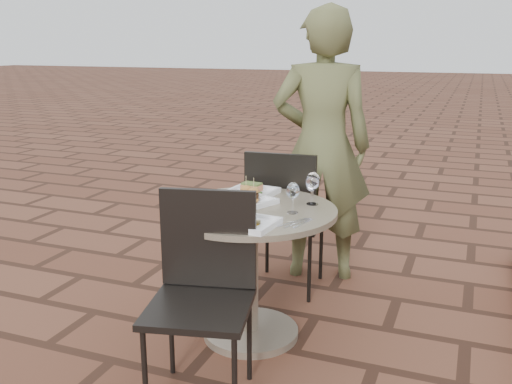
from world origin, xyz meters
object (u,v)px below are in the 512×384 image
(chair_far, at_px, (284,210))
(chair_near, at_px, (204,278))
(cafe_table, at_px, (251,253))
(plate_salmon, at_px, (252,191))
(plate_sliders, at_px, (250,198))
(diner, at_px, (322,146))
(plate_tuna, at_px, (250,223))

(chair_far, distance_m, chair_near, 1.13)
(cafe_table, xyz_separation_m, chair_far, (-0.02, 0.60, 0.07))
(plate_salmon, relative_size, plate_sliders, 0.94)
(diner, bearing_deg, plate_salmon, 58.74)
(chair_near, height_order, plate_sliders, chair_near)
(plate_salmon, bearing_deg, chair_near, -84.01)
(cafe_table, bearing_deg, plate_salmon, 110.71)
(chair_near, bearing_deg, diner, 72.30)
(chair_near, distance_m, plate_sliders, 0.65)
(chair_far, distance_m, plate_salmon, 0.41)
(chair_near, xyz_separation_m, plate_tuna, (0.12, 0.25, 0.19))
(plate_salmon, distance_m, plate_sliders, 0.18)
(chair_near, distance_m, plate_salmon, 0.81)
(chair_near, xyz_separation_m, plate_sliders, (-0.02, 0.62, 0.21))
(diner, distance_m, plate_salmon, 0.77)
(cafe_table, height_order, plate_sliders, plate_sliders)
(chair_near, relative_size, plate_tuna, 3.60)
(chair_far, bearing_deg, plate_tuna, 93.90)
(diner, distance_m, plate_tuna, 1.27)
(chair_far, distance_m, plate_sliders, 0.56)
(cafe_table, distance_m, chair_far, 0.60)
(cafe_table, height_order, diner, diner)
(plate_sliders, bearing_deg, plate_tuna, -68.25)
(diner, height_order, plate_sliders, diner)
(diner, relative_size, plate_tuna, 6.96)
(plate_tuna, bearing_deg, chair_far, 97.99)
(diner, distance_m, plate_sliders, 0.92)
(chair_far, bearing_deg, chair_near, 86.06)
(plate_tuna, bearing_deg, chair_near, -115.55)
(chair_near, height_order, diner, diner)
(chair_far, distance_m, diner, 0.53)
(chair_far, relative_size, plate_tuna, 3.60)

